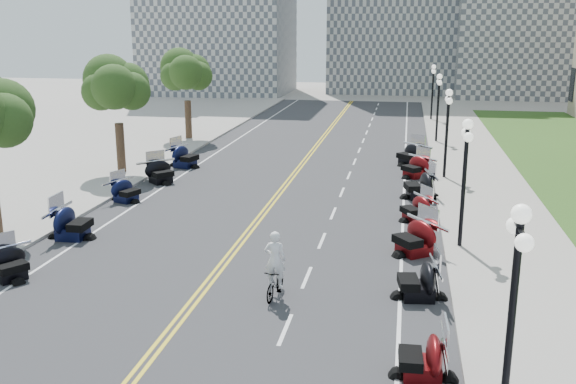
# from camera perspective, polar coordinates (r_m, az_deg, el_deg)

# --- Properties ---
(ground) EXTENTS (160.00, 160.00, 0.00)m
(ground) POSITION_cam_1_polar(r_m,az_deg,el_deg) (23.01, -6.28, -7.03)
(ground) COLOR gray
(road) EXTENTS (16.00, 90.00, 0.01)m
(road) POSITION_cam_1_polar(r_m,az_deg,el_deg) (32.24, -1.21, -0.64)
(road) COLOR #333335
(road) RESTS_ON ground
(centerline_yellow_a) EXTENTS (0.12, 90.00, 0.00)m
(centerline_yellow_a) POSITION_cam_1_polar(r_m,az_deg,el_deg) (32.26, -1.42, -0.61)
(centerline_yellow_a) COLOR yellow
(centerline_yellow_a) RESTS_ON road
(centerline_yellow_b) EXTENTS (0.12, 90.00, 0.00)m
(centerline_yellow_b) POSITION_cam_1_polar(r_m,az_deg,el_deg) (32.21, -1.00, -0.63)
(centerline_yellow_b) COLOR yellow
(centerline_yellow_b) RESTS_ON road
(edge_line_north) EXTENTS (0.12, 90.00, 0.00)m
(edge_line_north) POSITION_cam_1_polar(r_m,az_deg,el_deg) (31.61, 10.23, -1.16)
(edge_line_north) COLOR white
(edge_line_north) RESTS_ON road
(edge_line_south) EXTENTS (0.12, 90.00, 0.00)m
(edge_line_south) POSITION_cam_1_polar(r_m,az_deg,el_deg) (34.07, -11.81, -0.10)
(edge_line_south) COLOR white
(edge_line_south) RESTS_ON road
(lane_dash_5) EXTENTS (0.12, 2.00, 0.00)m
(lane_dash_5) POSITION_cam_1_polar(r_m,az_deg,el_deg) (18.75, -0.25, -12.11)
(lane_dash_5) COLOR white
(lane_dash_5) RESTS_ON road
(lane_dash_6) EXTENTS (0.12, 2.00, 0.00)m
(lane_dash_6) POSITION_cam_1_polar(r_m,az_deg,el_deg) (22.34, 1.68, -7.59)
(lane_dash_6) COLOR white
(lane_dash_6) RESTS_ON road
(lane_dash_7) EXTENTS (0.12, 2.00, 0.00)m
(lane_dash_7) POSITION_cam_1_polar(r_m,az_deg,el_deg) (26.06, 3.03, -4.33)
(lane_dash_7) COLOR white
(lane_dash_7) RESTS_ON road
(lane_dash_8) EXTENTS (0.12, 2.00, 0.00)m
(lane_dash_8) POSITION_cam_1_polar(r_m,az_deg,el_deg) (29.85, 4.04, -1.90)
(lane_dash_8) COLOR white
(lane_dash_8) RESTS_ON road
(lane_dash_9) EXTENTS (0.12, 2.00, 0.00)m
(lane_dash_9) POSITION_cam_1_polar(r_m,az_deg,el_deg) (33.68, 4.82, -0.01)
(lane_dash_9) COLOR white
(lane_dash_9) RESTS_ON road
(lane_dash_10) EXTENTS (0.12, 2.00, 0.00)m
(lane_dash_10) POSITION_cam_1_polar(r_m,az_deg,el_deg) (37.56, 5.44, 1.49)
(lane_dash_10) COLOR white
(lane_dash_10) RESTS_ON road
(lane_dash_11) EXTENTS (0.12, 2.00, 0.00)m
(lane_dash_11) POSITION_cam_1_polar(r_m,az_deg,el_deg) (41.45, 5.94, 2.71)
(lane_dash_11) COLOR white
(lane_dash_11) RESTS_ON road
(lane_dash_12) EXTENTS (0.12, 2.00, 0.00)m
(lane_dash_12) POSITION_cam_1_polar(r_m,az_deg,el_deg) (45.37, 6.36, 3.71)
(lane_dash_12) COLOR white
(lane_dash_12) RESTS_ON road
(lane_dash_13) EXTENTS (0.12, 2.00, 0.00)m
(lane_dash_13) POSITION_cam_1_polar(r_m,az_deg,el_deg) (49.29, 6.71, 4.56)
(lane_dash_13) COLOR white
(lane_dash_13) RESTS_ON road
(lane_dash_14) EXTENTS (0.12, 2.00, 0.00)m
(lane_dash_14) POSITION_cam_1_polar(r_m,az_deg,el_deg) (53.23, 7.01, 5.28)
(lane_dash_14) COLOR white
(lane_dash_14) RESTS_ON road
(lane_dash_15) EXTENTS (0.12, 2.00, 0.00)m
(lane_dash_15) POSITION_cam_1_polar(r_m,az_deg,el_deg) (57.18, 7.27, 5.91)
(lane_dash_15) COLOR white
(lane_dash_15) RESTS_ON road
(lane_dash_16) EXTENTS (0.12, 2.00, 0.00)m
(lane_dash_16) POSITION_cam_1_polar(r_m,az_deg,el_deg) (61.13, 7.49, 6.45)
(lane_dash_16) COLOR white
(lane_dash_16) RESTS_ON road
(lane_dash_17) EXTENTS (0.12, 2.00, 0.00)m
(lane_dash_17) POSITION_cam_1_polar(r_m,az_deg,el_deg) (65.09, 7.69, 6.92)
(lane_dash_17) COLOR white
(lane_dash_17) RESTS_ON road
(lane_dash_18) EXTENTS (0.12, 2.00, 0.00)m
(lane_dash_18) POSITION_cam_1_polar(r_m,az_deg,el_deg) (69.06, 7.87, 7.35)
(lane_dash_18) COLOR white
(lane_dash_18) RESTS_ON road
(lane_dash_19) EXTENTS (0.12, 2.00, 0.00)m
(lane_dash_19) POSITION_cam_1_polar(r_m,az_deg,el_deg) (73.02, 8.02, 7.72)
(lane_dash_19) COLOR white
(lane_dash_19) RESTS_ON road
(sidewalk_north) EXTENTS (5.00, 90.00, 0.15)m
(sidewalk_north) POSITION_cam_1_polar(r_m,az_deg,el_deg) (31.86, 17.62, -1.38)
(sidewalk_north) COLOR #9E9991
(sidewalk_north) RESTS_ON ground
(sidewalk_south) EXTENTS (5.00, 90.00, 0.15)m
(sidewalk_south) POSITION_cam_1_polar(r_m,az_deg,el_deg) (35.79, -17.91, 0.30)
(sidewalk_south) COLOR #9E9991
(sidewalk_south) RESTS_ON ground
(distant_block_c) EXTENTS (20.00, 14.00, 22.00)m
(distant_block_c) POSITION_cam_1_polar(r_m,az_deg,el_deg) (86.94, 21.65, 15.20)
(distant_block_c) COLOR gray
(distant_block_c) RESTS_ON ground
(street_lamp_1) EXTENTS (0.50, 1.20, 4.90)m
(street_lamp_1) POSITION_cam_1_polar(r_m,az_deg,el_deg) (13.94, 19.21, -10.97)
(street_lamp_1) COLOR black
(street_lamp_1) RESTS_ON sidewalk_north
(street_lamp_2) EXTENTS (0.50, 1.20, 4.90)m
(street_lamp_2) POSITION_cam_1_polar(r_m,az_deg,el_deg) (25.25, 15.35, 0.66)
(street_lamp_2) COLOR black
(street_lamp_2) RESTS_ON sidewalk_north
(street_lamp_3) EXTENTS (0.50, 1.20, 4.90)m
(street_lamp_3) POSITION_cam_1_polar(r_m,az_deg,el_deg) (37.00, 13.92, 5.02)
(street_lamp_3) COLOR black
(street_lamp_3) RESTS_ON sidewalk_north
(street_lamp_4) EXTENTS (0.50, 1.20, 4.90)m
(street_lamp_4) POSITION_cam_1_polar(r_m,az_deg,el_deg) (48.87, 13.17, 7.27)
(street_lamp_4) COLOR black
(street_lamp_4) RESTS_ON sidewalk_north
(street_lamp_5) EXTENTS (0.50, 1.20, 4.90)m
(street_lamp_5) POSITION_cam_1_polar(r_m,az_deg,el_deg) (60.79, 12.72, 8.63)
(street_lamp_5) COLOR black
(street_lamp_5) RESTS_ON sidewalk_north
(tree_3) EXTENTS (4.80, 4.80, 9.20)m
(tree_3) POSITION_cam_1_polar(r_m,az_deg,el_deg) (38.32, -14.97, 8.51)
(tree_3) COLOR #235619
(tree_3) RESTS_ON sidewalk_south
(tree_4) EXTENTS (4.80, 4.80, 9.20)m
(tree_4) POSITION_cam_1_polar(r_m,az_deg,el_deg) (49.39, -9.00, 10.05)
(tree_4) COLOR #235619
(tree_4) RESTS_ON sidewalk_south
(motorcycle_n_4) EXTENTS (1.88, 1.88, 1.27)m
(motorcycle_n_4) POSITION_cam_1_polar(r_m,az_deg,el_deg) (16.49, 11.88, -13.96)
(motorcycle_n_4) COLOR #590A0C
(motorcycle_n_4) RESTS_ON road
(motorcycle_n_5) EXTENTS (2.18, 2.18, 1.35)m
(motorcycle_n_5) POSITION_cam_1_polar(r_m,az_deg,el_deg) (20.89, 11.51, -7.54)
(motorcycle_n_5) COLOR black
(motorcycle_n_5) RESTS_ON road
(motorcycle_n_6) EXTENTS (2.94, 2.94, 1.47)m
(motorcycle_n_6) POSITION_cam_1_polar(r_m,az_deg,el_deg) (24.78, 11.20, -3.84)
(motorcycle_n_6) COLOR #590A0C
(motorcycle_n_6) RESTS_ON road
(motorcycle_n_7) EXTENTS (2.46, 2.46, 1.26)m
(motorcycle_n_7) POSITION_cam_1_polar(r_m,az_deg,el_deg) (29.05, 11.33, -1.34)
(motorcycle_n_7) COLOR #590A0C
(motorcycle_n_7) RESTS_ON road
(motorcycle_n_8) EXTENTS (2.62, 2.62, 1.52)m
(motorcycle_n_8) POSITION_cam_1_polar(r_m,az_deg,el_deg) (32.86, 11.62, 0.72)
(motorcycle_n_8) COLOR black
(motorcycle_n_8) RESTS_ON road
(motorcycle_n_9) EXTENTS (2.81, 2.81, 1.39)m
(motorcycle_n_9) POSITION_cam_1_polar(r_m,az_deg,el_deg) (37.45, 11.25, 2.31)
(motorcycle_n_9) COLOR #590A0C
(motorcycle_n_9) RESTS_ON road
(motorcycle_n_10) EXTENTS (3.04, 3.04, 1.50)m
(motorcycle_n_10) POSITION_cam_1_polar(r_m,az_deg,el_deg) (40.83, 10.85, 3.40)
(motorcycle_n_10) COLOR black
(motorcycle_n_10) RESTS_ON road
(motorcycle_s_5) EXTENTS (2.48, 2.48, 1.25)m
(motorcycle_s_5) POSITION_cam_1_polar(r_m,az_deg,el_deg) (23.95, -23.58, -5.74)
(motorcycle_s_5) COLOR black
(motorcycle_s_5) RESTS_ON road
(motorcycle_s_6) EXTENTS (2.22, 2.22, 1.49)m
(motorcycle_s_6) POSITION_cam_1_polar(r_m,az_deg,el_deg) (27.53, -18.66, -2.46)
(motorcycle_s_6) COLOR black
(motorcycle_s_6) RESTS_ON road
(motorcycle_s_7) EXTENTS (2.30, 2.30, 1.24)m
(motorcycle_s_7) POSITION_cam_1_polar(r_m,az_deg,el_deg) (32.62, -14.23, 0.22)
(motorcycle_s_7) COLOR black
(motorcycle_s_7) RESTS_ON road
(motorcycle_s_8) EXTENTS (2.82, 2.82, 1.40)m
(motorcycle_s_8) POSITION_cam_1_polar(r_m,az_deg,el_deg) (36.16, -11.28, 1.88)
(motorcycle_s_8) COLOR black
(motorcycle_s_8) RESTS_ON road
(motorcycle_s_9) EXTENTS (2.61, 2.61, 1.51)m
(motorcycle_s_9) POSITION_cam_1_polar(r_m,az_deg,el_deg) (39.97, -9.16, 3.25)
(motorcycle_s_9) COLOR black
(motorcycle_s_9) RESTS_ON road
(bicycle) EXTENTS (0.65, 1.71, 1.00)m
(bicycle) POSITION_cam_1_polar(r_m,az_deg,el_deg) (20.61, -1.15, -8.07)
(bicycle) COLOR #A51414
(bicycle) RESTS_ON road
(cyclist_rider) EXTENTS (0.68, 0.45, 1.87)m
(cyclist_rider) POSITION_cam_1_polar(r_m,az_deg,el_deg) (20.10, -1.17, -4.28)
(cyclist_rider) COLOR white
(cyclist_rider) RESTS_ON bicycle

